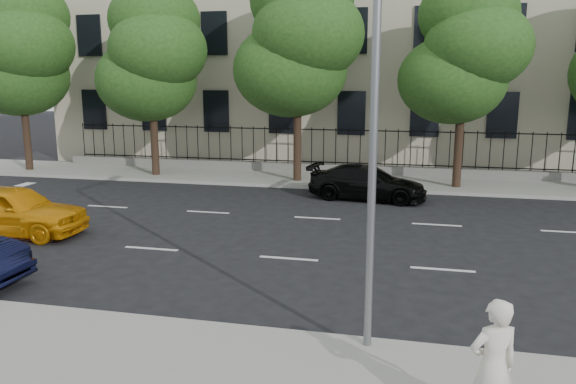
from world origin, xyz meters
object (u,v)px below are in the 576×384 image
woman_near (493,367)px  black_sedan (367,183)px  street_light (378,55)px  yellow_taxi (12,210)px

woman_near → black_sedan: bearing=-102.8°
street_light → yellow_taxi: size_ratio=1.76×
yellow_taxi → woman_near: 15.02m
street_light → yellow_taxi: bearing=157.5°
street_light → woman_near: street_light is taller
yellow_taxi → street_light: bearing=-114.3°
street_light → black_sedan: street_light is taller
yellow_taxi → black_sedan: yellow_taxi is taller
street_light → woman_near: 5.18m
black_sedan → woman_near: (2.88, -14.93, 0.41)m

